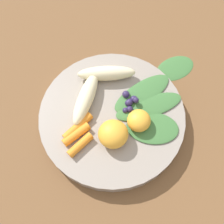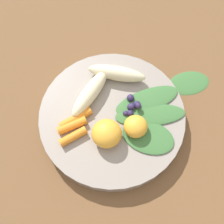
% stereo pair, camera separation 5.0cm
% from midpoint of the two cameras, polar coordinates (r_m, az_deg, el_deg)
% --- Properties ---
extents(ground_plane, '(2.40, 2.40, 0.00)m').
position_cam_midpoint_polar(ground_plane, '(0.54, -2.65, -2.07)').
color(ground_plane, brown).
extents(bowl, '(0.28, 0.28, 0.03)m').
position_cam_midpoint_polar(bowl, '(0.53, -2.72, -1.44)').
color(bowl, gray).
rests_on(bowl, ground_plane).
extents(banana_peeled_left, '(0.11, 0.08, 0.03)m').
position_cam_midpoint_polar(banana_peeled_left, '(0.51, -8.34, 2.63)').
color(banana_peeled_left, beige).
rests_on(banana_peeled_left, bowl).
extents(banana_peeled_right, '(0.05, 0.12, 0.03)m').
position_cam_midpoint_polar(banana_peeled_right, '(0.54, -3.87, 7.86)').
color(banana_peeled_right, beige).
rests_on(banana_peeled_right, bowl).
extents(orange_segment_near, '(0.04, 0.04, 0.03)m').
position_cam_midpoint_polar(orange_segment_near, '(0.49, 2.80, -2.16)').
color(orange_segment_near, '#F4A833').
rests_on(orange_segment_near, bowl).
extents(orange_segment_far, '(0.05, 0.05, 0.04)m').
position_cam_midpoint_polar(orange_segment_far, '(0.48, -2.77, -5.00)').
color(orange_segment_far, '#F4A833').
rests_on(orange_segment_far, bowl).
extents(carrot_front, '(0.05, 0.06, 0.01)m').
position_cam_midpoint_polar(carrot_front, '(0.50, -10.06, -3.34)').
color(carrot_front, orange).
rests_on(carrot_front, bowl).
extents(carrot_mid_left, '(0.04, 0.06, 0.02)m').
position_cam_midpoint_polar(carrot_mid_left, '(0.50, -10.43, -5.00)').
color(carrot_mid_left, orange).
rests_on(carrot_mid_left, bowl).
extents(carrot_mid_right, '(0.04, 0.05, 0.01)m').
position_cam_midpoint_polar(carrot_mid_right, '(0.49, -9.66, -7.21)').
color(carrot_mid_right, orange).
rests_on(carrot_mid_right, bowl).
extents(blueberry_pile, '(0.05, 0.03, 0.02)m').
position_cam_midpoint_polar(blueberry_pile, '(0.51, 0.98, 1.90)').
color(blueberry_pile, '#2D234C').
rests_on(blueberry_pile, bowl).
extents(kale_leaf_left, '(0.09, 0.11, 0.01)m').
position_cam_midpoint_polar(kale_leaf_left, '(0.50, 5.74, -3.66)').
color(kale_leaf_left, '#3D7038').
rests_on(kale_leaf_left, bowl).
extents(kale_leaf_right, '(0.06, 0.14, 0.01)m').
position_cam_midpoint_polar(kale_leaf_right, '(0.51, 5.20, 0.46)').
color(kale_leaf_right, '#3D7038').
rests_on(kale_leaf_right, bowl).
extents(kale_leaf_rear, '(0.10, 0.14, 0.01)m').
position_cam_midpoint_polar(kale_leaf_rear, '(0.53, 3.74, 3.68)').
color(kale_leaf_rear, '#3D7038').
rests_on(kale_leaf_rear, bowl).
extents(kale_leaf_stray, '(0.08, 0.10, 0.01)m').
position_cam_midpoint_polar(kale_leaf_stray, '(0.60, 10.90, 8.93)').
color(kale_leaf_stray, '#3D7038').
rests_on(kale_leaf_stray, ground_plane).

